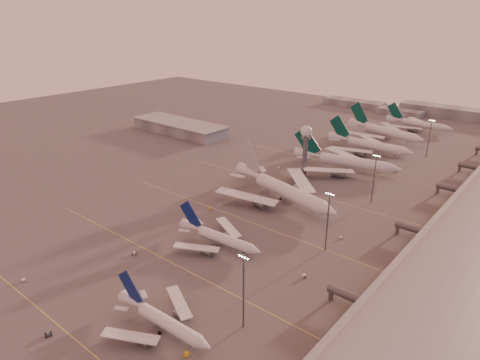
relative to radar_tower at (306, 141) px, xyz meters
The scene contains 25 objects.
ground 121.92m from the radar_tower, 92.39° to the right, with size 700.00×700.00×0.00m, color #4D4B4B.
taxiway_markings 71.83m from the radar_tower, 68.66° to the right, with size 180.00×185.25×0.02m.
hangar 127.68m from the radar_tower, behind, with size 82.00×27.00×8.50m.
radar_tower is the anchor object (origin of this frame).
mast_a 131.38m from the radar_tower, 66.17° to the right, with size 3.60×0.56×25.00m.
mast_b 82.32m from the radar_tower, 52.43° to the right, with size 3.60×0.56×25.00m.
mast_c 46.66m from the radar_tower, 12.53° to the right, with size 3.60×0.56×25.00m.
mast_d 91.11m from the radar_tower, 61.74° to the left, with size 3.60×0.56×25.00m.
distant_horizon 205.86m from the radar_tower, 90.67° to the left, with size 165.00×37.50×9.00m.
narrowbody_near 142.18m from the radar_tower, 75.21° to the right, with size 37.73×30.10×14.74m.
narrowbody_mid 92.71m from the radar_tower, 79.94° to the right, with size 40.43×32.20×15.79m.
widebody_white 41.47m from the radar_tower, 74.25° to the right, with size 69.85×55.31×25.02m.
greentail_a 32.17m from the radar_tower, 58.34° to the left, with size 64.03×51.22×23.49m.
greentail_b 68.67m from the radar_tower, 81.29° to the left, with size 60.12×48.56×21.84m.
greentail_c 105.73m from the radar_tower, 87.21° to the left, with size 63.84×50.97×23.57m.
greentail_d 148.73m from the radar_tower, 83.96° to the left, with size 53.43×43.09×19.40m.
gsv_truck_a 153.55m from the radar_tower, 97.66° to the right, with size 5.59×4.66×2.19m.
gsv_tug_near 160.86m from the radar_tower, 85.75° to the right, with size 3.69×4.61×1.15m.
gsv_catering_a 148.41m from the radar_tower, 70.67° to the right, with size 6.20×4.48×4.66m.
gsv_tug_mid 117.29m from the radar_tower, 92.67° to the right, with size 4.07×3.93×1.01m.
gsv_truck_b 104.10m from the radar_tower, 58.10° to the right, with size 6.61×4.09×2.51m.
gsv_truck_c 70.35m from the radar_tower, 98.77° to the right, with size 4.70×4.45×1.93m.
gsv_catering_b 75.83m from the radar_tower, 46.21° to the right, with size 4.97×3.11×3.78m.
gsv_truck_d 26.57m from the radar_tower, behind, with size 2.11×5.40×2.17m.
gsv_tug_hangar 59.01m from the radar_tower, 45.81° to the left, with size 4.06×3.27×1.01m.
Camera 1 is at (122.76, -79.87, 87.72)m, focal length 32.00 mm.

